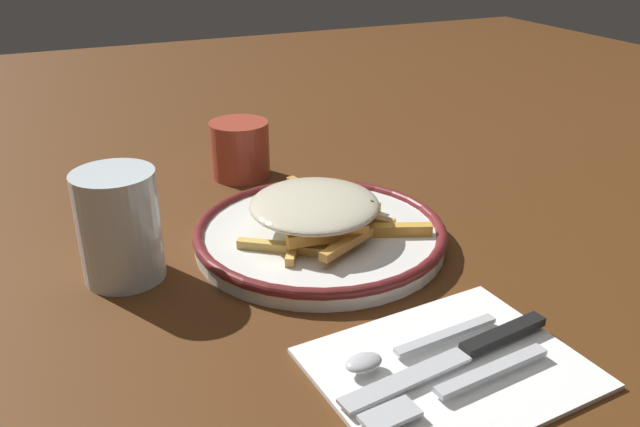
% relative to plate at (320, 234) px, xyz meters
% --- Properties ---
extents(ground_plane, '(2.60, 2.60, 0.00)m').
position_rel_plate_xyz_m(ground_plane, '(0.00, 0.00, -0.01)').
color(ground_plane, '#4E2A11').
extents(plate, '(0.28, 0.28, 0.02)m').
position_rel_plate_xyz_m(plate, '(0.00, 0.00, 0.00)').
color(plate, white).
rests_on(plate, ground_plane).
extents(fries_heap, '(0.21, 0.21, 0.04)m').
position_rel_plate_xyz_m(fries_heap, '(-0.00, 0.00, 0.03)').
color(fries_heap, gold).
rests_on(fries_heap, plate).
extents(napkin, '(0.18, 0.22, 0.01)m').
position_rel_plate_xyz_m(napkin, '(-0.25, -0.01, -0.01)').
color(napkin, white).
rests_on(napkin, ground_plane).
extents(fork, '(0.04, 0.18, 0.01)m').
position_rel_plate_xyz_m(fork, '(-0.27, 0.01, -0.00)').
color(fork, silver).
rests_on(fork, napkin).
extents(knife, '(0.04, 0.21, 0.01)m').
position_rel_plate_xyz_m(knife, '(-0.24, -0.02, -0.00)').
color(knife, black).
rests_on(knife, napkin).
extents(spoon, '(0.03, 0.15, 0.01)m').
position_rel_plate_xyz_m(spoon, '(-0.22, 0.03, 0.00)').
color(spoon, silver).
rests_on(spoon, napkin).
extents(water_glass, '(0.08, 0.08, 0.11)m').
position_rel_plate_xyz_m(water_glass, '(0.02, 0.21, 0.04)').
color(water_glass, silver).
rests_on(water_glass, ground_plane).
extents(coffee_mug, '(0.11, 0.08, 0.08)m').
position_rel_plate_xyz_m(coffee_mug, '(0.24, 0.02, 0.03)').
color(coffee_mug, '#AF412E').
rests_on(coffee_mug, ground_plane).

